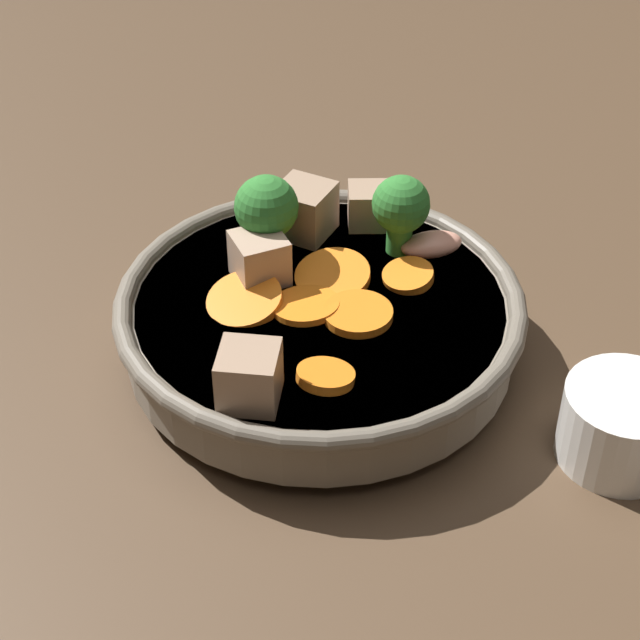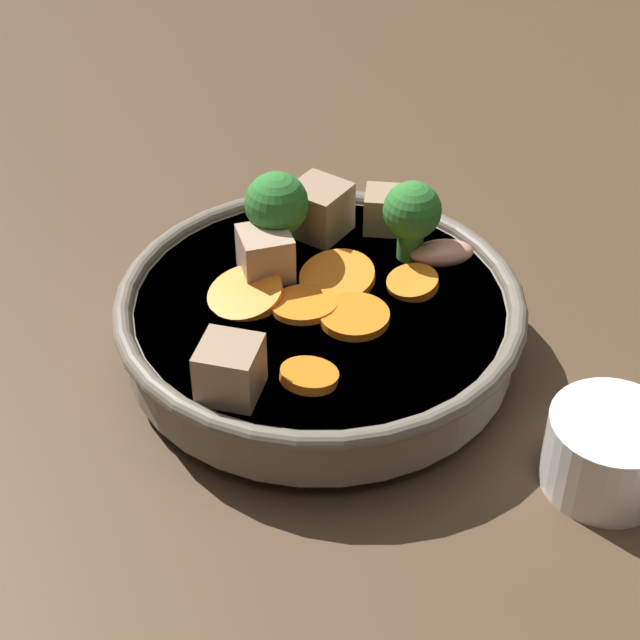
{
  "view_description": "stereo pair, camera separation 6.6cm",
  "coord_description": "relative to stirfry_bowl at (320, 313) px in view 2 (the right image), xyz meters",
  "views": [
    {
      "loc": [
        0.3,
        0.42,
        0.45
      ],
      "look_at": [
        0.0,
        0.0,
        0.03
      ],
      "focal_mm": 60.0,
      "sensor_mm": 36.0,
      "label": 1
    },
    {
      "loc": [
        0.25,
        0.46,
        0.45
      ],
      "look_at": [
        0.0,
        0.0,
        0.03
      ],
      "focal_mm": 60.0,
      "sensor_mm": 36.0,
      "label": 2
    }
  ],
  "objects": [
    {
      "name": "tea_cup",
      "position": [
        -0.09,
        0.17,
        -0.01
      ],
      "size": [
        0.07,
        0.07,
        0.05
      ],
      "color": "white",
      "rests_on": "ground_plane"
    },
    {
      "name": "stirfry_bowl",
      "position": [
        0.0,
        0.0,
        0.0
      ],
      "size": [
        0.25,
        0.25,
        0.1
      ],
      "color": "slate",
      "rests_on": "ground_plane"
    },
    {
      "name": "ground_plane",
      "position": [
        0.0,
        0.0,
        -0.03
      ],
      "size": [
        3.0,
        3.0,
        0.0
      ],
      "primitive_type": "plane",
      "color": "#4C3826"
    }
  ]
}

